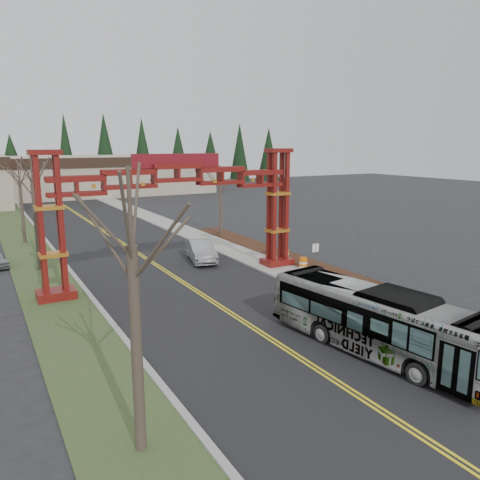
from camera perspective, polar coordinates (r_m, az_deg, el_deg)
ground at (r=18.41m, az=15.86°, el=-18.85°), size 200.00×200.00×0.00m
road at (r=38.83m, az=-11.26°, el=-2.31°), size 12.00×110.00×0.02m
lane_line_left at (r=38.79m, az=-11.43°, el=-2.31°), size 0.12×100.00×0.01m
lane_line_right at (r=38.87m, az=-11.10°, el=-2.27°), size 0.12×100.00×0.01m
curb_right at (r=41.09m, az=-3.11°, el=-1.24°), size 0.30×110.00×0.15m
sidewalk_right at (r=41.73m, az=-1.33°, el=-1.02°), size 2.60×110.00×0.14m
landscape_strip at (r=31.58m, az=16.06°, el=-5.68°), size 2.60×50.00×0.12m
grass_median at (r=37.22m, az=-23.04°, el=-3.59°), size 4.00×110.00×0.08m
curb_left at (r=37.43m, az=-20.24°, el=-3.23°), size 0.30×110.00×0.15m
gateway_arch at (r=31.31m, az=-7.60°, el=5.61°), size 18.20×1.60×8.90m
retail_building_east at (r=93.56m, az=-16.29°, el=7.66°), size 38.00×20.30×7.00m
conifer_treeline at (r=103.61m, az=-23.29°, el=9.18°), size 116.10×5.60×13.00m
transit_bus at (r=21.93m, az=16.17°, el=-9.40°), size 4.02×11.07×3.02m
silver_sedan at (r=37.45m, az=-4.78°, el=-1.34°), size 2.89×5.32×1.66m
bare_tree_median_near at (r=13.39m, az=-13.06°, el=-0.89°), size 3.35×3.35×8.63m
bare_tree_median_mid at (r=36.84m, az=-23.95°, el=6.27°), size 3.35×3.35×8.66m
bare_tree_median_far at (r=47.92m, az=-25.29°, el=6.38°), size 2.93×2.93×7.73m
bare_tree_right_far at (r=47.58m, az=-2.41°, el=6.68°), size 2.96×2.96×7.11m
street_sign at (r=34.03m, az=9.19°, el=-1.47°), size 0.50×0.11×2.20m
barrel_south at (r=34.53m, az=7.72°, el=-3.01°), size 0.59×0.59×1.10m
barrel_mid at (r=37.61m, az=5.59°, el=-1.87°), size 0.51×0.51×0.94m
barrel_north at (r=39.14m, az=3.98°, el=-1.19°), size 0.59×0.59×1.10m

